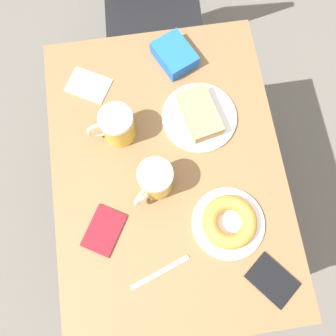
{
  "coord_description": "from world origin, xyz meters",
  "views": [
    {
      "loc": [
        -0.04,
        -0.29,
        1.77
      ],
      "look_at": [
        0.0,
        0.0,
        0.74
      ],
      "focal_mm": 40.0,
      "sensor_mm": 36.0,
      "label": 1
    }
  ],
  "objects_px": {
    "napkin_folded": "(89,85)",
    "passport_near_edge": "(272,280)",
    "plate_with_donut": "(229,222)",
    "beer_mug_left": "(155,180)",
    "fork": "(160,272)",
    "plate_with_cake": "(200,115)",
    "beer_mug_center": "(117,126)",
    "blue_pouch": "(175,55)",
    "passport_far_edge": "(104,230)"
  },
  "relations": [
    {
      "from": "plate_with_donut",
      "to": "beer_mug_center",
      "type": "distance_m",
      "value": 0.42
    },
    {
      "from": "plate_with_donut",
      "to": "beer_mug_left",
      "type": "bearing_deg",
      "value": 142.97
    },
    {
      "from": "beer_mug_left",
      "to": "napkin_folded",
      "type": "distance_m",
      "value": 0.39
    },
    {
      "from": "beer_mug_center",
      "to": "passport_far_edge",
      "type": "relative_size",
      "value": 0.9
    },
    {
      "from": "passport_far_edge",
      "to": "blue_pouch",
      "type": "xyz_separation_m",
      "value": [
        0.28,
        0.51,
        0.02
      ]
    },
    {
      "from": "napkin_folded",
      "to": "fork",
      "type": "height_order",
      "value": "same"
    },
    {
      "from": "beer_mug_left",
      "to": "beer_mug_center",
      "type": "relative_size",
      "value": 0.86
    },
    {
      "from": "fork",
      "to": "passport_far_edge",
      "type": "height_order",
      "value": "passport_far_edge"
    },
    {
      "from": "plate_with_donut",
      "to": "passport_far_edge",
      "type": "bearing_deg",
      "value": 174.78
    },
    {
      "from": "beer_mug_left",
      "to": "blue_pouch",
      "type": "distance_m",
      "value": 0.42
    },
    {
      "from": "plate_with_cake",
      "to": "beer_mug_left",
      "type": "height_order",
      "value": "beer_mug_left"
    },
    {
      "from": "plate_with_donut",
      "to": "fork",
      "type": "height_order",
      "value": "plate_with_donut"
    },
    {
      "from": "napkin_folded",
      "to": "fork",
      "type": "bearing_deg",
      "value": -76.53
    },
    {
      "from": "fork",
      "to": "passport_near_edge",
      "type": "relative_size",
      "value": 1.11
    },
    {
      "from": "plate_with_donut",
      "to": "passport_near_edge",
      "type": "xyz_separation_m",
      "value": [
        0.09,
        -0.17,
        -0.02
      ]
    },
    {
      "from": "passport_near_edge",
      "to": "plate_with_donut",
      "type": "bearing_deg",
      "value": 117.99
    },
    {
      "from": "beer_mug_left",
      "to": "blue_pouch",
      "type": "height_order",
      "value": "beer_mug_left"
    },
    {
      "from": "napkin_folded",
      "to": "passport_far_edge",
      "type": "xyz_separation_m",
      "value": [
        0.0,
        -0.45,
        0.0
      ]
    },
    {
      "from": "napkin_folded",
      "to": "blue_pouch",
      "type": "height_order",
      "value": "blue_pouch"
    },
    {
      "from": "plate_with_cake",
      "to": "beer_mug_left",
      "type": "distance_m",
      "value": 0.25
    },
    {
      "from": "napkin_folded",
      "to": "blue_pouch",
      "type": "xyz_separation_m",
      "value": [
        0.28,
        0.05,
        0.02
      ]
    },
    {
      "from": "napkin_folded",
      "to": "passport_near_edge",
      "type": "relative_size",
      "value": 1.0
    },
    {
      "from": "beer_mug_left",
      "to": "beer_mug_center",
      "type": "bearing_deg",
      "value": 116.26
    },
    {
      "from": "beer_mug_center",
      "to": "passport_far_edge",
      "type": "bearing_deg",
      "value": -104.8
    },
    {
      "from": "beer_mug_left",
      "to": "beer_mug_center",
      "type": "distance_m",
      "value": 0.19
    },
    {
      "from": "fork",
      "to": "passport_far_edge",
      "type": "distance_m",
      "value": 0.19
    },
    {
      "from": "beer_mug_left",
      "to": "plate_with_cake",
      "type": "bearing_deg",
      "value": 49.75
    },
    {
      "from": "plate_with_cake",
      "to": "plate_with_donut",
      "type": "height_order",
      "value": "plate_with_cake"
    },
    {
      "from": "plate_with_cake",
      "to": "plate_with_donut",
      "type": "distance_m",
      "value": 0.33
    },
    {
      "from": "passport_near_edge",
      "to": "beer_mug_center",
      "type": "bearing_deg",
      "value": 126.79
    },
    {
      "from": "passport_near_edge",
      "to": "blue_pouch",
      "type": "distance_m",
      "value": 0.72
    },
    {
      "from": "beer_mug_center",
      "to": "fork",
      "type": "bearing_deg",
      "value": -81.25
    },
    {
      "from": "plate_with_cake",
      "to": "blue_pouch",
      "type": "relative_size",
      "value": 1.41
    },
    {
      "from": "plate_with_donut",
      "to": "beer_mug_left",
      "type": "distance_m",
      "value": 0.23
    },
    {
      "from": "beer_mug_left",
      "to": "blue_pouch",
      "type": "relative_size",
      "value": 0.74
    },
    {
      "from": "beer_mug_left",
      "to": "fork",
      "type": "height_order",
      "value": "beer_mug_left"
    },
    {
      "from": "beer_mug_left",
      "to": "passport_near_edge",
      "type": "relative_size",
      "value": 0.77
    },
    {
      "from": "plate_with_donut",
      "to": "passport_near_edge",
      "type": "height_order",
      "value": "plate_with_donut"
    },
    {
      "from": "plate_with_cake",
      "to": "plate_with_donut",
      "type": "bearing_deg",
      "value": -85.65
    },
    {
      "from": "plate_with_cake",
      "to": "blue_pouch",
      "type": "distance_m",
      "value": 0.22
    },
    {
      "from": "fork",
      "to": "blue_pouch",
      "type": "bearing_deg",
      "value": 77.86
    },
    {
      "from": "napkin_folded",
      "to": "passport_near_edge",
      "type": "xyz_separation_m",
      "value": [
        0.44,
        -0.65,
        0.0
      ]
    },
    {
      "from": "beer_mug_left",
      "to": "passport_far_edge",
      "type": "relative_size",
      "value": 0.77
    },
    {
      "from": "plate_with_cake",
      "to": "passport_near_edge",
      "type": "height_order",
      "value": "plate_with_cake"
    },
    {
      "from": "beer_mug_left",
      "to": "passport_far_edge",
      "type": "bearing_deg",
      "value": -146.09
    },
    {
      "from": "napkin_folded",
      "to": "passport_near_edge",
      "type": "bearing_deg",
      "value": -56.26
    },
    {
      "from": "beer_mug_left",
      "to": "passport_far_edge",
      "type": "distance_m",
      "value": 0.2
    },
    {
      "from": "beer_mug_left",
      "to": "passport_near_edge",
      "type": "distance_m",
      "value": 0.41
    },
    {
      "from": "beer_mug_left",
      "to": "napkin_folded",
      "type": "height_order",
      "value": "beer_mug_left"
    },
    {
      "from": "fork",
      "to": "beer_mug_left",
      "type": "bearing_deg",
      "value": 84.84
    }
  ]
}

